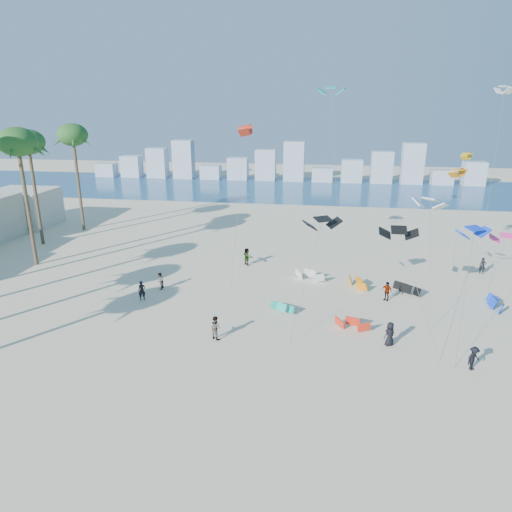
# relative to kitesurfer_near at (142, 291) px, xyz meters

# --- Properties ---
(ground) EXTENTS (220.00, 220.00, 0.00)m
(ground) POSITION_rel_kitesurfer_near_xyz_m (7.03, -15.83, -0.88)
(ground) COLOR beige
(ground) RESTS_ON ground
(ocean) EXTENTS (220.00, 220.00, 0.00)m
(ocean) POSITION_rel_kitesurfer_near_xyz_m (7.03, 56.17, -0.87)
(ocean) COLOR navy
(ocean) RESTS_ON ground
(kitesurfer_near) EXTENTS (0.74, 0.61, 1.75)m
(kitesurfer_near) POSITION_rel_kitesurfer_near_xyz_m (0.00, 0.00, 0.00)
(kitesurfer_near) COLOR black
(kitesurfer_near) RESTS_ON ground
(kitesurfer_mid) EXTENTS (1.09, 1.02, 1.79)m
(kitesurfer_mid) POSITION_rel_kitesurfer_near_xyz_m (7.93, -5.82, 0.02)
(kitesurfer_mid) COLOR gray
(kitesurfer_mid) RESTS_ON ground
(kitesurfers_far) EXTENTS (31.31, 19.49, 1.85)m
(kitesurfers_far) POSITION_rel_kitesurfer_near_xyz_m (15.61, 2.61, -0.01)
(kitesurfers_far) COLOR black
(kitesurfers_far) RESTS_ON ground
(grounded_kites) EXTENTS (19.10, 11.70, 0.98)m
(grounded_kites) POSITION_rel_kitesurfer_near_xyz_m (19.71, 3.36, -0.43)
(grounded_kites) COLOR #0D9F85
(grounded_kites) RESTS_ON ground
(flying_kites) EXTENTS (27.79, 29.99, 18.59)m
(flying_kites) POSITION_rel_kitesurfer_near_xyz_m (20.94, 7.82, 10.80)
(flying_kites) COLOR black
(flying_kites) RESTS_ON ground
(distant_skyline) EXTENTS (85.00, 3.00, 8.40)m
(distant_skyline) POSITION_rel_kitesurfer_near_xyz_m (5.84, 66.17, 2.21)
(distant_skyline) COLOR #9EADBF
(distant_skyline) RESTS_ON ground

